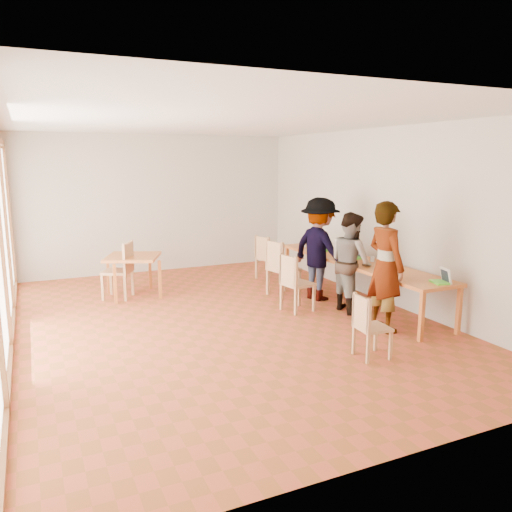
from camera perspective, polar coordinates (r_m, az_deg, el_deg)
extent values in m
plane|color=#B0482A|center=(7.79, -3.95, -7.42)|extent=(8.00, 8.00, 0.00)
cube|color=beige|center=(11.27, -11.28, 5.87)|extent=(6.00, 0.10, 3.00)
cube|color=beige|center=(4.02, 16.35, -3.12)|extent=(6.00, 0.10, 3.00)
cube|color=beige|center=(8.95, 14.26, 4.50)|extent=(0.10, 8.00, 3.00)
cube|color=white|center=(7.42, -4.26, 15.32)|extent=(6.00, 8.00, 0.04)
cube|color=#CD692D|center=(8.74, 11.57, -0.67)|extent=(0.80, 4.00, 0.05)
cube|color=#CD692D|center=(7.17, 18.40, -6.64)|extent=(0.06, 0.06, 0.70)
cube|color=#CD692D|center=(10.25, 3.57, -0.92)|extent=(0.06, 0.06, 0.70)
cube|color=#CD692D|center=(7.64, 22.17, -5.84)|extent=(0.06, 0.06, 0.70)
cube|color=#CD692D|center=(10.58, 6.82, -0.60)|extent=(0.06, 0.06, 0.70)
cube|color=#CD692D|center=(9.28, -13.93, -0.11)|extent=(0.90, 0.90, 0.05)
cube|color=#CD692D|center=(8.92, -15.81, -3.10)|extent=(0.05, 0.05, 0.70)
cube|color=#CD692D|center=(9.67, -16.53, -2.07)|extent=(0.05, 0.05, 0.70)
cube|color=#CD692D|center=(9.06, -10.93, -2.67)|extent=(0.05, 0.05, 0.70)
cube|color=#CD692D|center=(9.81, -12.02, -1.68)|extent=(0.05, 0.05, 0.70)
cube|color=tan|center=(6.45, 13.19, -7.97)|extent=(0.41, 0.41, 0.04)
cube|color=tan|center=(6.30, 11.96, -6.33)|extent=(0.06, 0.38, 0.40)
cube|color=tan|center=(8.21, 4.80, -3.19)|extent=(0.51, 0.51, 0.04)
cube|color=tan|center=(8.03, 3.72, -1.64)|extent=(0.12, 0.44, 0.46)
cube|color=tan|center=(9.12, 3.18, -1.50)|extent=(0.57, 0.57, 0.05)
cube|color=tan|center=(8.93, 2.14, 0.03)|extent=(0.15, 0.48, 0.50)
cube|color=tan|center=(10.39, 1.49, -0.25)|extent=(0.54, 0.54, 0.04)
cube|color=tan|center=(10.22, 0.71, 0.95)|extent=(0.17, 0.42, 0.45)
cube|color=tan|center=(9.26, -15.57, -1.72)|extent=(0.65, 0.65, 0.05)
cube|color=tan|center=(9.14, -14.40, -0.09)|extent=(0.27, 0.44, 0.50)
imported|color=gray|center=(7.40, 14.59, -1.17)|extent=(0.45, 0.69, 1.88)
imported|color=gray|center=(8.27, 10.77, -0.67)|extent=(0.66, 0.83, 1.63)
imported|color=gray|center=(8.85, 7.27, 0.79)|extent=(0.93, 1.29, 1.81)
cube|color=#59D730|center=(7.45, 20.21, -2.83)|extent=(0.24, 0.30, 0.03)
cube|color=white|center=(7.47, 20.87, -2.09)|extent=(0.13, 0.25, 0.21)
cube|color=#59D730|center=(8.93, 11.35, -0.18)|extent=(0.18, 0.24, 0.02)
cube|color=white|center=(8.95, 11.82, 0.39)|extent=(0.08, 0.22, 0.19)
cube|color=#59D730|center=(9.57, 7.65, 0.67)|extent=(0.23, 0.29, 0.03)
cube|color=white|center=(9.61, 8.06, 1.28)|extent=(0.12, 0.24, 0.21)
imported|color=yellow|center=(9.38, 9.60, 0.63)|extent=(0.14, 0.14, 0.10)
cylinder|color=#186B39|center=(9.87, 8.08, 1.72)|extent=(0.07, 0.07, 0.28)
cylinder|color=silver|center=(8.69, 13.15, -0.34)|extent=(0.07, 0.07, 0.09)
cylinder|color=white|center=(9.93, 5.53, 1.19)|extent=(0.08, 0.08, 0.06)
cube|color=#BA3458|center=(9.10, 10.66, 0.03)|extent=(0.05, 0.10, 0.01)
cube|color=black|center=(10.22, 6.07, 1.54)|extent=(0.16, 0.26, 0.09)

